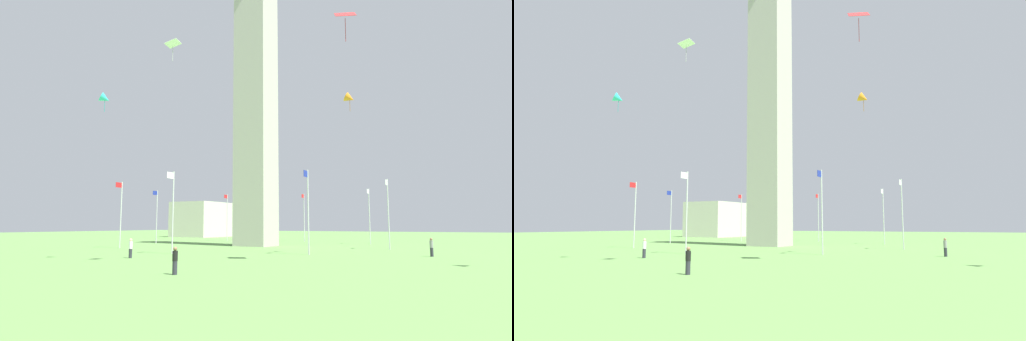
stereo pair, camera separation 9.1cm
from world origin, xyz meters
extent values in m
plane|color=#609347|center=(0.00, 0.00, 0.00)|extent=(260.00, 260.00, 0.00)
cube|color=#B7B2A8|center=(0.00, 0.00, 19.04)|extent=(4.76, 4.76, 38.08)
cylinder|color=silver|center=(17.88, 0.00, 4.18)|extent=(0.14, 0.14, 8.35)
cube|color=white|center=(18.43, 0.00, 7.90)|extent=(1.00, 0.03, 0.64)
cylinder|color=silver|center=(12.65, 12.65, 4.18)|extent=(0.14, 0.14, 8.35)
cube|color=#1E2D99|center=(13.20, 12.65, 7.90)|extent=(1.00, 0.03, 0.64)
cylinder|color=silver|center=(0.00, 17.88, 4.18)|extent=(0.14, 0.14, 8.35)
cube|color=white|center=(0.55, 17.88, 7.90)|extent=(1.00, 0.03, 0.64)
cylinder|color=silver|center=(-12.65, 12.65, 4.18)|extent=(0.14, 0.14, 8.35)
cube|color=white|center=(-12.10, 12.65, 7.90)|extent=(1.00, 0.03, 0.64)
cylinder|color=silver|center=(-17.88, 0.00, 4.18)|extent=(0.14, 0.14, 8.35)
cube|color=red|center=(-17.33, 0.00, 7.90)|extent=(1.00, 0.03, 0.64)
cylinder|color=silver|center=(-12.65, -12.65, 4.18)|extent=(0.14, 0.14, 8.35)
cube|color=red|center=(-12.10, -12.65, 7.90)|extent=(1.00, 0.03, 0.64)
cylinder|color=silver|center=(0.00, -17.88, 4.18)|extent=(0.14, 0.14, 8.35)
cube|color=#1E2D99|center=(0.55, -17.88, 7.90)|extent=(1.00, 0.03, 0.64)
cylinder|color=silver|center=(12.65, -12.65, 4.18)|extent=(0.14, 0.14, 8.35)
cube|color=red|center=(13.20, -12.65, 7.90)|extent=(1.00, 0.03, 0.64)
cylinder|color=#2D2D38|center=(9.49, 23.47, 0.40)|extent=(0.29, 0.29, 0.80)
cylinder|color=gray|center=(9.49, 23.47, 1.13)|extent=(0.32, 0.32, 0.66)
sphere|color=#936B4C|center=(9.49, 23.47, 1.58)|extent=(0.24, 0.24, 0.24)
cylinder|color=#2D2D38|center=(23.87, 0.27, 0.40)|extent=(0.29, 0.29, 0.80)
cylinder|color=white|center=(23.87, 0.27, 1.13)|extent=(0.32, 0.32, 0.66)
sphere|color=beige|center=(23.87, 0.27, 1.58)|extent=(0.24, 0.24, 0.24)
cylinder|color=#2D2D38|center=(31.90, 11.73, 0.40)|extent=(0.29, 0.29, 0.80)
cylinder|color=black|center=(31.90, 11.73, 1.09)|extent=(0.32, 0.32, 0.58)
sphere|color=#936B4C|center=(31.90, 11.73, 1.50)|extent=(0.24, 0.24, 0.24)
cube|color=white|center=(27.96, 7.85, 16.60)|extent=(1.22, 1.19, 0.31)
cylinder|color=#A7A7A7|center=(27.96, 7.85, 15.78)|extent=(0.04, 0.04, 1.23)
cube|color=red|center=(21.49, 19.38, 19.07)|extent=(1.81, 1.96, 0.93)
cylinder|color=maroon|center=(21.49, 19.38, 17.80)|extent=(0.04, 0.04, 1.90)
cone|color=orange|center=(11.56, 16.81, 15.40)|extent=(1.15, 1.36, 1.25)
cylinder|color=#A75C15|center=(11.56, 16.81, 14.64)|extent=(0.04, 0.04, 1.14)
cone|color=#33C6D1|center=(27.86, 0.69, 13.32)|extent=(1.28, 1.25, 1.03)
cylinder|color=teal|center=(27.86, 0.69, 12.68)|extent=(0.04, 0.04, 0.96)
cube|color=beige|center=(-39.42, -32.91, 4.14)|extent=(25.06, 10.11, 8.28)
camera|label=1|loc=(52.01, 27.96, 2.92)|focal=29.75mm
camera|label=2|loc=(51.97, 28.04, 2.92)|focal=29.75mm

